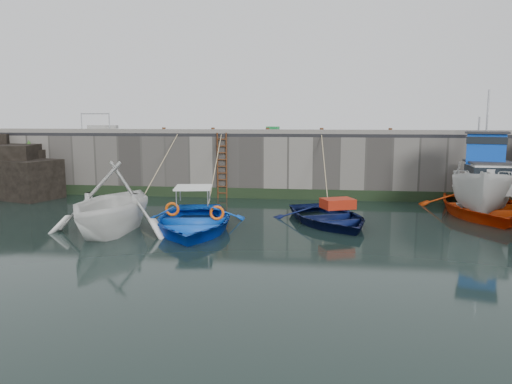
# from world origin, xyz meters

# --- Properties ---
(ground) EXTENTS (120.00, 120.00, 0.00)m
(ground) POSITION_xyz_m (0.00, 0.00, 0.00)
(ground) COLOR black
(ground) RESTS_ON ground
(quay_back) EXTENTS (30.00, 5.00, 3.00)m
(quay_back) POSITION_xyz_m (0.00, 12.50, 1.50)
(quay_back) COLOR slate
(quay_back) RESTS_ON ground
(road_back) EXTENTS (30.00, 5.00, 0.16)m
(road_back) POSITION_xyz_m (0.00, 12.50, 3.08)
(road_back) COLOR black
(road_back) RESTS_ON quay_back
(kerb_back) EXTENTS (30.00, 0.30, 0.20)m
(kerb_back) POSITION_xyz_m (0.00, 10.15, 3.26)
(kerb_back) COLOR slate
(kerb_back) RESTS_ON road_back
(algae_back) EXTENTS (30.00, 0.08, 0.50)m
(algae_back) POSITION_xyz_m (0.00, 9.96, 0.25)
(algae_back) COLOR black
(algae_back) RESTS_ON ground
(rock_outcrop) EXTENTS (5.85, 4.24, 3.41)m
(rock_outcrop) POSITION_xyz_m (-12.92, 9.11, 1.26)
(rock_outcrop) COLOR black
(rock_outcrop) RESTS_ON ground
(ladder) EXTENTS (0.51, 0.08, 3.20)m
(ladder) POSITION_xyz_m (-2.00, 9.91, 1.59)
(ladder) COLOR #3F1E0F
(ladder) RESTS_ON ground
(boat_near_white) EXTENTS (4.57, 5.28, 2.75)m
(boat_near_white) POSITION_xyz_m (-4.31, 2.19, 0.00)
(boat_near_white) COLOR silver
(boat_near_white) RESTS_ON ground
(boat_near_white_rope) EXTENTS (0.04, 5.91, 3.10)m
(boat_near_white_rope) POSITION_xyz_m (-4.31, 7.35, 0.00)
(boat_near_white_rope) COLOR tan
(boat_near_white_rope) RESTS_ON ground
(boat_near_blue) EXTENTS (4.87, 6.17, 1.15)m
(boat_near_blue) POSITION_xyz_m (-1.65, 2.95, 0.00)
(boat_near_blue) COLOR blue
(boat_near_blue) RESTS_ON ground
(boat_near_blue_rope) EXTENTS (0.04, 5.24, 3.10)m
(boat_near_blue_rope) POSITION_xyz_m (-1.65, 7.73, 0.00)
(boat_near_blue_rope) COLOR tan
(boat_near_blue_rope) RESTS_ON ground
(boat_near_navy) EXTENTS (5.17, 5.88, 1.01)m
(boat_near_navy) POSITION_xyz_m (3.12, 4.65, 0.00)
(boat_near_navy) COLOR #09113C
(boat_near_navy) RESTS_ON ground
(boat_near_navy_rope) EXTENTS (0.04, 3.86, 3.10)m
(boat_near_navy_rope) POSITION_xyz_m (3.12, 8.57, 0.00)
(boat_near_navy_rope) COLOR tan
(boat_near_navy_rope) RESTS_ON ground
(boat_far_white) EXTENTS (4.08, 6.79, 5.46)m
(boat_far_white) POSITION_xyz_m (9.49, 7.58, 1.04)
(boat_far_white) COLOR silver
(boat_far_white) RESTS_ON ground
(boat_far_orange) EXTENTS (4.78, 6.54, 4.32)m
(boat_far_orange) POSITION_xyz_m (9.36, 7.14, 0.42)
(boat_far_orange) COLOR #FF460D
(boat_far_orange) RESTS_ON ground
(fish_crate) EXTENTS (0.67, 0.52, 0.32)m
(fish_crate) POSITION_xyz_m (0.38, 11.00, 3.32)
(fish_crate) COLOR #198D3D
(fish_crate) RESTS_ON road_back
(railing) EXTENTS (1.60, 1.05, 1.00)m
(railing) POSITION_xyz_m (-8.75, 11.25, 3.36)
(railing) COLOR #A5A8AD
(railing) RESTS_ON road_back
(bollard_a) EXTENTS (0.18, 0.18, 0.28)m
(bollard_a) POSITION_xyz_m (-5.00, 10.25, 3.30)
(bollard_a) COLOR #3F1E0F
(bollard_a) RESTS_ON road_back
(bollard_b) EXTENTS (0.18, 0.18, 0.28)m
(bollard_b) POSITION_xyz_m (-2.50, 10.25, 3.30)
(bollard_b) COLOR #3F1E0F
(bollard_b) RESTS_ON road_back
(bollard_c) EXTENTS (0.18, 0.18, 0.28)m
(bollard_c) POSITION_xyz_m (0.20, 10.25, 3.30)
(bollard_c) COLOR #3F1E0F
(bollard_c) RESTS_ON road_back
(bollard_d) EXTENTS (0.18, 0.18, 0.28)m
(bollard_d) POSITION_xyz_m (2.80, 10.25, 3.30)
(bollard_d) COLOR #3F1E0F
(bollard_d) RESTS_ON road_back
(bollard_e) EXTENTS (0.18, 0.18, 0.28)m
(bollard_e) POSITION_xyz_m (6.00, 10.25, 3.30)
(bollard_e) COLOR #3F1E0F
(bollard_e) RESTS_ON road_back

